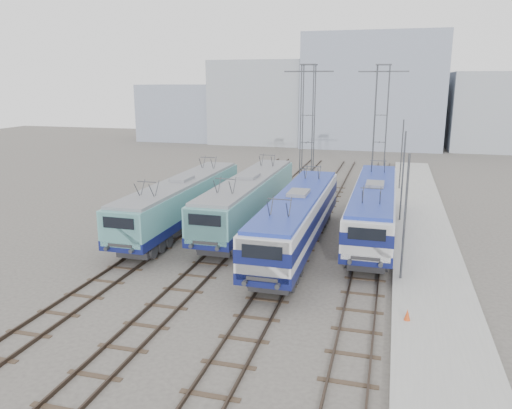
% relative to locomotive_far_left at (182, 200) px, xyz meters
% --- Properties ---
extents(ground, '(160.00, 160.00, 0.00)m').
position_rel_locomotive_far_left_xyz_m(ground, '(6.75, -8.29, -2.20)').
color(ground, '#514C47').
extents(platform, '(4.00, 70.00, 0.30)m').
position_rel_locomotive_far_left_xyz_m(platform, '(16.95, -0.29, -2.05)').
color(platform, '#9E9E99').
rests_on(platform, ground).
extents(locomotive_far_left, '(2.80, 17.66, 3.32)m').
position_rel_locomotive_far_left_xyz_m(locomotive_far_left, '(0.00, 0.00, 0.00)').
color(locomotive_far_left, '#0F154D').
rests_on(locomotive_far_left, ground).
extents(locomotive_center_left, '(2.86, 18.05, 3.40)m').
position_rel_locomotive_far_left_xyz_m(locomotive_center_left, '(4.50, 1.83, 0.04)').
color(locomotive_center_left, '#0F154D').
rests_on(locomotive_center_left, ground).
extents(locomotive_center_right, '(2.83, 17.89, 3.36)m').
position_rel_locomotive_far_left_xyz_m(locomotive_center_right, '(9.00, -2.54, 0.08)').
color(locomotive_center_right, '#0F154D').
rests_on(locomotive_center_right, ground).
extents(locomotive_far_right, '(2.82, 17.84, 3.35)m').
position_rel_locomotive_far_left_xyz_m(locomotive_far_right, '(13.50, 1.60, 0.08)').
color(locomotive_far_right, '#0F154D').
rests_on(locomotive_far_right, ground).
extents(catenary_tower_west, '(4.50, 1.20, 12.00)m').
position_rel_locomotive_far_left_xyz_m(catenary_tower_west, '(6.75, 13.71, 4.44)').
color(catenary_tower_west, '#3F4247').
rests_on(catenary_tower_west, ground).
extents(catenary_tower_east, '(4.50, 1.20, 12.00)m').
position_rel_locomotive_far_left_xyz_m(catenary_tower_east, '(13.25, 15.71, 4.44)').
color(catenary_tower_east, '#3F4247').
rests_on(catenary_tower_east, ground).
extents(mast_front, '(0.12, 0.12, 7.00)m').
position_rel_locomotive_far_left_xyz_m(mast_front, '(15.35, -6.29, 1.30)').
color(mast_front, '#3F4247').
rests_on(mast_front, ground).
extents(mast_mid, '(0.12, 0.12, 7.00)m').
position_rel_locomotive_far_left_xyz_m(mast_mid, '(15.35, 5.71, 1.30)').
color(mast_mid, '#3F4247').
rests_on(mast_mid, ground).
extents(mast_rear, '(0.12, 0.12, 7.00)m').
position_rel_locomotive_far_left_xyz_m(mast_rear, '(15.35, 17.71, 1.30)').
color(mast_rear, '#3F4247').
rests_on(mast_rear, ground).
extents(safety_cone, '(0.28, 0.28, 0.51)m').
position_rel_locomotive_far_left_xyz_m(safety_cone, '(15.60, -11.24, -1.65)').
color(safety_cone, '#CC4617').
rests_on(safety_cone, platform).
extents(building_west, '(18.00, 12.00, 14.00)m').
position_rel_locomotive_far_left_xyz_m(building_west, '(-7.25, 53.71, 4.80)').
color(building_west, '#939AA4').
rests_on(building_west, ground).
extents(building_center, '(22.00, 14.00, 18.00)m').
position_rel_locomotive_far_left_xyz_m(building_center, '(10.75, 53.71, 6.80)').
color(building_center, '#858EA3').
rests_on(building_center, ground).
extents(building_east, '(16.00, 12.00, 12.00)m').
position_rel_locomotive_far_left_xyz_m(building_east, '(30.75, 53.71, 3.80)').
color(building_east, '#939AA4').
rests_on(building_east, ground).
extents(building_far_west, '(14.00, 10.00, 10.00)m').
position_rel_locomotive_far_left_xyz_m(building_far_west, '(-23.25, 53.71, 2.80)').
color(building_far_west, '#858EA3').
rests_on(building_far_west, ground).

